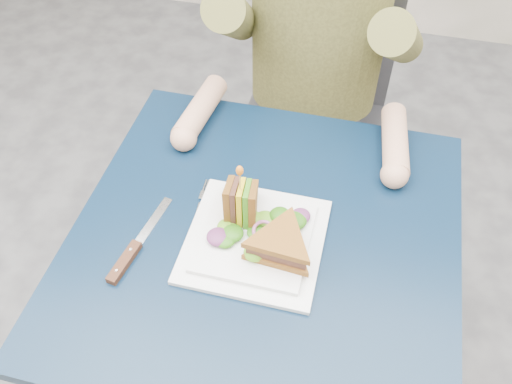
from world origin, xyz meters
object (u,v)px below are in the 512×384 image
(chair, at_px, (316,95))
(sandwich_flat, at_px, (281,245))
(diner, at_px, (321,0))
(fork, at_px, (199,214))
(sandwich_upright, at_px, (241,203))
(plate, at_px, (255,240))
(knife, at_px, (130,254))
(table, at_px, (264,258))

(chair, distance_m, sandwich_flat, 0.77)
(diner, bearing_deg, fork, -104.10)
(fork, bearing_deg, sandwich_upright, 4.68)
(plate, height_order, knife, plate)
(chair, bearing_deg, plate, -91.15)
(table, xyz_separation_m, plate, (-0.01, -0.02, 0.09))
(plate, relative_size, sandwich_flat, 1.64)
(plate, height_order, fork, plate)
(diner, distance_m, sandwich_upright, 0.57)
(sandwich_flat, relative_size, fork, 0.88)
(plate, bearing_deg, sandwich_flat, -24.44)
(table, relative_size, fork, 4.18)
(knife, bearing_deg, sandwich_flat, 12.70)
(sandwich_flat, bearing_deg, knife, -167.30)
(diner, height_order, fork, diner)
(plate, height_order, sandwich_upright, sandwich_upright)
(chair, bearing_deg, diner, -90.00)
(chair, distance_m, sandwich_upright, 0.71)
(knife, bearing_deg, chair, 73.46)
(chair, relative_size, sandwich_upright, 6.70)
(table, bearing_deg, fork, 173.44)
(chair, distance_m, plate, 0.73)
(table, relative_size, plate, 2.88)
(sandwich_upright, bearing_deg, knife, -144.06)
(diner, xyz_separation_m, knife, (-0.24, -0.68, -0.18))
(chair, relative_size, fork, 5.18)
(diner, relative_size, sandwich_flat, 4.70)
(diner, relative_size, sandwich_upright, 5.37)
(plate, bearing_deg, chair, 88.85)
(sandwich_upright, height_order, fork, sandwich_upright)
(knife, bearing_deg, diner, 70.93)
(table, bearing_deg, sandwich_upright, 156.52)
(table, relative_size, diner, 1.01)
(table, relative_size, sandwich_upright, 5.40)
(diner, xyz_separation_m, sandwich_flat, (0.04, -0.62, -0.14))
(fork, relative_size, knife, 0.81)
(chair, relative_size, knife, 4.20)
(fork, distance_m, knife, 0.16)
(table, xyz_separation_m, chair, (0.00, 0.69, -0.11))
(chair, bearing_deg, knife, -106.54)
(chair, xyz_separation_m, knife, (-0.24, -0.79, 0.20))
(table, height_order, sandwich_flat, sandwich_flat)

